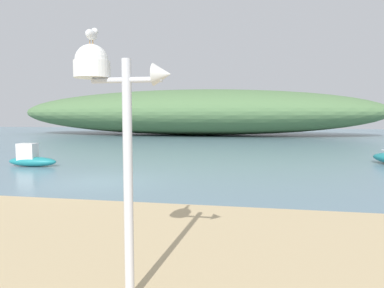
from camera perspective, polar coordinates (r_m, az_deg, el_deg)
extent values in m
plane|color=slate|center=(13.96, -15.66, -6.12)|extent=(120.00, 120.00, 0.00)
ellipsoid|color=#517547|center=(47.00, 0.43, 5.36)|extent=(50.54, 15.93, 6.19)
cylinder|color=silver|center=(4.39, -10.71, -6.39)|extent=(0.12, 0.12, 3.09)
cylinder|color=silver|center=(4.33, -10.98, 10.55)|extent=(0.91, 0.07, 0.07)
cylinder|color=white|center=(4.53, -16.51, 11.95)|extent=(0.45, 0.45, 0.21)
sphere|color=white|center=(4.55, -16.54, 13.25)|extent=(0.42, 0.42, 0.42)
cone|color=silver|center=(4.20, -5.06, 11.63)|extent=(0.22, 0.28, 0.28)
cylinder|color=orange|center=(4.60, -16.84, 16.11)|extent=(0.01, 0.01, 0.05)
cylinder|color=orange|center=(4.58, -16.38, 16.17)|extent=(0.01, 0.01, 0.05)
ellipsoid|color=white|center=(4.61, -16.64, 17.22)|extent=(0.11, 0.23, 0.13)
ellipsoid|color=#9EA0A8|center=(4.61, -16.64, 17.49)|extent=(0.09, 0.22, 0.04)
sphere|color=white|center=(4.71, -16.08, 17.77)|extent=(0.09, 0.09, 0.09)
cone|color=gold|center=(4.76, -15.70, 17.54)|extent=(0.03, 0.05, 0.02)
ellipsoid|color=teal|center=(19.25, -25.31, -2.69)|extent=(2.59, 0.89, 0.50)
cube|color=silver|center=(19.33, -26.00, -1.18)|extent=(0.93, 0.65, 0.86)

